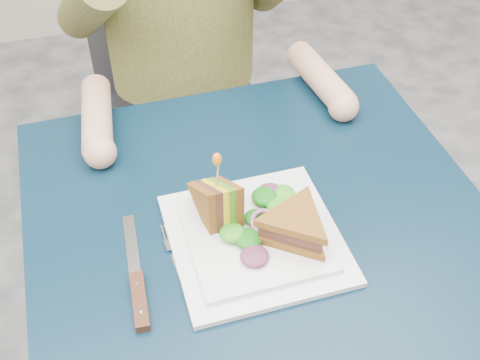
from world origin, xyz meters
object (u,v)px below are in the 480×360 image
object	(u,v)px
fork	(180,269)
knife	(138,290)
plate	(255,237)
chair	(178,80)
sandwich_upright	(219,204)
table	(263,255)
sandwich_flat	(295,226)

from	to	relation	value
fork	knife	xyz separation A→B (m)	(-0.07, -0.02, 0.00)
plate	fork	world-z (taller)	plate
chair	fork	distance (m)	0.80
chair	sandwich_upright	size ratio (longest dim) A/B	7.68
fork	chair	bearing A→B (deg)	78.88
sandwich_upright	knife	size ratio (longest dim) A/B	0.55
table	knife	size ratio (longest dim) A/B	3.38
table	chair	size ratio (longest dim) A/B	0.81
sandwich_upright	chair	bearing A→B (deg)	84.18
chair	sandwich_upright	world-z (taller)	chair
fork	plate	bearing A→B (deg)	10.13
chair	knife	size ratio (longest dim) A/B	4.19
plate	sandwich_upright	xyz separation A→B (m)	(-0.05, 0.04, 0.05)
sandwich_flat	chair	bearing A→B (deg)	92.28
table	knife	xyz separation A→B (m)	(-0.22, -0.07, 0.09)
chair	knife	world-z (taller)	chair
table	plate	world-z (taller)	plate
sandwich_flat	fork	size ratio (longest dim) A/B	1.02
fork	sandwich_upright	bearing A→B (deg)	40.51
plate	sandwich_flat	size ratio (longest dim) A/B	1.42
chair	sandwich_upright	distance (m)	0.74
table	chair	bearing A→B (deg)	90.00
table	knife	bearing A→B (deg)	-161.11
sandwich_flat	knife	bearing A→B (deg)	-175.60
sandwich_flat	knife	distance (m)	0.25
chair	sandwich_flat	xyz separation A→B (m)	(0.03, -0.76, 0.23)
table	plate	xyz separation A→B (m)	(-0.02, -0.03, 0.09)
plate	sandwich_flat	bearing A→B (deg)	-24.44
plate	knife	xyz separation A→B (m)	(-0.19, -0.04, -0.00)
table	fork	world-z (taller)	fork
plate	sandwich_upright	world-z (taller)	sandwich_upright
table	knife	world-z (taller)	knife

